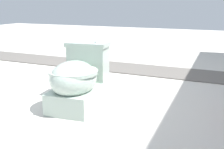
# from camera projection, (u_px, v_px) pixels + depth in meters

# --- Properties ---
(ground_plane) EXTENTS (14.00, 14.00, 0.00)m
(ground_plane) POSITION_uv_depth(u_px,v_px,m) (68.00, 92.00, 2.55)
(ground_plane) COLOR beige
(gravel_strip) EXTENTS (0.56, 8.00, 0.01)m
(gravel_strip) POSITION_uv_depth(u_px,v_px,m) (149.00, 70.00, 3.36)
(gravel_strip) COLOR #605B56
(gravel_strip) RESTS_ON ground
(toilet) EXTENTS (0.67, 0.44, 0.52)m
(toilet) POSITION_uv_depth(u_px,v_px,m) (79.00, 80.00, 2.17)
(toilet) COLOR #B2C6B7
(toilet) RESTS_ON ground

